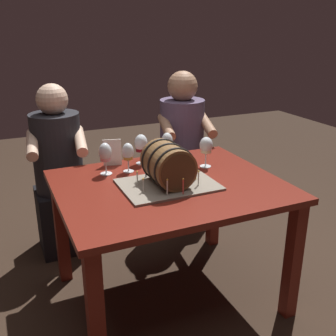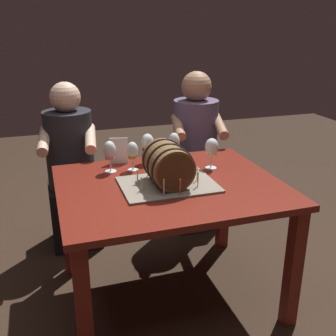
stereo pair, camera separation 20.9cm
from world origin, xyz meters
name	(u,v)px [view 1 (the left image)]	position (x,y,z in m)	size (l,w,h in m)	color
ground_plane	(169,294)	(0.00, 0.00, 0.00)	(8.00, 8.00, 0.00)	#332319
dining_table	(169,202)	(0.00, 0.00, 0.61)	(1.19, 0.96, 0.72)	maroon
barrel_cake	(168,167)	(-0.02, -0.03, 0.83)	(0.50, 0.36, 0.24)	gray
wine_glass_rose	(105,154)	(-0.27, 0.27, 0.84)	(0.07, 0.07, 0.19)	white
wine_glass_white	(206,147)	(0.31, 0.15, 0.85)	(0.08, 0.08, 0.18)	white
wine_glass_red	(141,145)	(-0.03, 0.36, 0.84)	(0.08, 0.08, 0.18)	white
wine_glass_empty	(167,142)	(0.14, 0.34, 0.84)	(0.07, 0.07, 0.18)	white
wine_glass_amber	(128,153)	(-0.14, 0.26, 0.83)	(0.07, 0.07, 0.17)	white
menu_card	(112,152)	(-0.19, 0.41, 0.80)	(0.11, 0.01, 0.16)	silver
person_seated_left	(60,178)	(-0.46, 0.79, 0.54)	(0.40, 0.49, 1.18)	black
person_seated_right	(182,157)	(0.46, 0.79, 0.56)	(0.43, 0.51, 1.21)	#372D40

